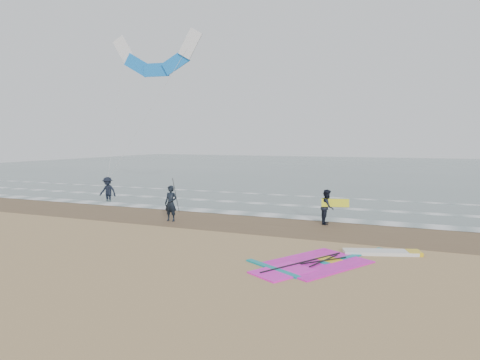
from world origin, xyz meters
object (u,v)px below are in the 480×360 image
at_px(windsurf_rig, 336,260).
at_px(person_wading, 108,186).
at_px(person_walking, 327,207).
at_px(person_standing, 171,203).
at_px(surf_kite, 156,59).

relative_size(windsurf_rig, person_wading, 2.90).
bearing_deg(person_walking, person_standing, 101.71).
bearing_deg(person_wading, surf_kite, 36.25).
bearing_deg(person_standing, person_walking, 16.87).
xyz_separation_m(windsurf_rig, person_standing, (-8.92, 3.99, 0.87)).
bearing_deg(person_wading, person_walking, -14.08).
relative_size(windsurf_rig, surf_kite, 0.55).
relative_size(windsurf_rig, person_walking, 3.29).
relative_size(person_wading, surf_kite, 0.19).
distance_m(person_standing, person_walking, 7.74).
relative_size(person_standing, person_walking, 1.07).
relative_size(person_walking, surf_kite, 0.17).
distance_m(windsurf_rig, person_wading, 19.13).
xyz_separation_m(windsurf_rig, surf_kite, (-14.33, 11.12, 9.57)).
bearing_deg(surf_kite, person_standing, -52.79).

